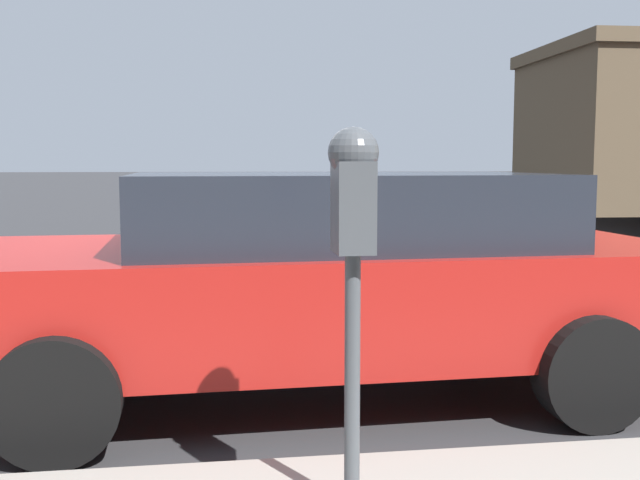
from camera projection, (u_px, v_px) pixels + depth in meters
The scene contains 3 objects.
ground_plane at pixel (224, 361), 5.55m from camera, with size 220.00×220.00×0.00m, color #333335.
parking_meter at pixel (353, 221), 2.79m from camera, with size 0.21×0.19×1.47m.
car_red at pixel (320, 276), 4.69m from camera, with size 2.11×4.60×1.40m.
Camera 1 is at (-5.47, 0.07, 1.47)m, focal length 42.00 mm.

